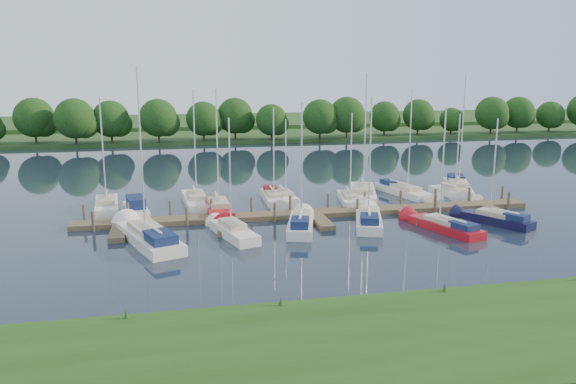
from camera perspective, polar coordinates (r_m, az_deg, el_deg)
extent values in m
plane|color=#192332|center=(41.33, 5.30, -5.09)|extent=(260.00, 260.00, 0.00)
cube|color=#214213|center=(27.40, 15.50, -14.02)|extent=(90.00, 10.00, 0.50)
cube|color=brown|center=(48.70, 2.54, -2.19)|extent=(40.00, 2.00, 0.40)
cube|color=brown|center=(44.53, -16.86, -4.05)|extent=(1.20, 4.00, 0.40)
cube|color=brown|center=(44.50, -6.53, -3.61)|extent=(1.20, 4.00, 0.40)
cube|color=brown|center=(45.89, 3.47, -3.08)|extent=(1.20, 4.00, 0.40)
cube|color=brown|center=(48.57, 12.62, -2.51)|extent=(1.20, 4.00, 0.40)
cube|color=brown|center=(52.35, 20.63, -1.96)|extent=(1.20, 4.00, 0.40)
cylinder|color=#473D33|center=(48.93, -19.98, -2.36)|extent=(0.24, 0.24, 2.00)
cylinder|color=#473D33|center=(48.54, -15.94, -2.21)|extent=(0.24, 0.24, 2.00)
cylinder|color=#473D33|center=(48.40, -11.86, -2.04)|extent=(0.24, 0.24, 2.00)
cylinder|color=#473D33|center=(48.51, -7.78, -1.86)|extent=(0.24, 0.24, 2.00)
cylinder|color=#473D33|center=(48.85, -3.74, -1.68)|extent=(0.24, 0.24, 2.00)
cylinder|color=#473D33|center=(49.44, 0.23, -1.49)|extent=(0.24, 0.24, 2.00)
cylinder|color=#473D33|center=(50.26, 4.08, -1.30)|extent=(0.24, 0.24, 2.00)
cylinder|color=#473D33|center=(51.30, 7.80, -1.11)|extent=(0.24, 0.24, 2.00)
cylinder|color=#473D33|center=(52.55, 11.35, -0.92)|extent=(0.24, 0.24, 2.00)
cylinder|color=#473D33|center=(53.99, 14.72, -0.74)|extent=(0.24, 0.24, 2.00)
cylinder|color=#473D33|center=(55.61, 17.91, -0.57)|extent=(0.24, 0.24, 2.00)
cylinder|color=#473D33|center=(57.39, 20.91, -0.41)|extent=(0.24, 0.24, 2.00)
cylinder|color=#473D33|center=(46.29, -19.18, -3.09)|extent=(0.24, 0.24, 2.00)
cylinder|color=#473D33|center=(45.89, -10.23, -2.74)|extent=(0.24, 0.24, 2.00)
cylinder|color=#473D33|center=(46.61, -1.35, -2.32)|extent=(0.24, 0.24, 2.00)
cylinder|color=#473D33|center=(48.40, 7.06, -1.87)|extent=(0.24, 0.24, 2.00)
cylinder|color=#473D33|center=(51.16, 14.72, -1.43)|extent=(0.24, 0.24, 2.00)
cylinder|color=#473D33|center=(54.73, 21.48, -1.02)|extent=(0.24, 0.24, 2.00)
cube|color=#24471B|center=(113.96, -5.90, 5.89)|extent=(180.00, 30.00, 0.60)
cube|color=#345927|center=(138.71, -7.01, 7.09)|extent=(220.00, 40.00, 1.40)
cylinder|color=#38281C|center=(104.43, -25.14, 4.70)|extent=(0.36, 0.36, 2.07)
sphere|color=#13360E|center=(104.20, -25.26, 6.08)|extent=(4.83, 4.83, 4.83)
sphere|color=#13360E|center=(104.22, -24.65, 5.75)|extent=(3.45, 3.45, 3.45)
cylinder|color=#38281C|center=(100.68, -20.59, 5.00)|extent=(0.36, 0.36, 2.61)
sphere|color=#13360E|center=(100.39, -20.72, 6.80)|extent=(6.10, 6.10, 6.10)
sphere|color=#13360E|center=(100.47, -19.93, 6.36)|extent=(4.35, 4.35, 4.35)
cylinder|color=#38281C|center=(99.57, -16.69, 5.23)|extent=(0.36, 0.36, 2.75)
sphere|color=#13360E|center=(99.27, -16.80, 7.15)|extent=(6.42, 6.42, 6.42)
sphere|color=#13360E|center=(99.44, -15.97, 6.68)|extent=(4.59, 4.59, 4.59)
cylinder|color=#38281C|center=(102.18, -12.48, 5.60)|extent=(0.36, 0.36, 2.75)
sphere|color=#13360E|center=(101.88, -12.57, 7.48)|extent=(6.43, 6.43, 6.43)
sphere|color=#13360E|center=(102.15, -11.76, 7.01)|extent=(4.59, 4.59, 4.59)
cylinder|color=#38281C|center=(102.26, -9.70, 5.56)|extent=(0.36, 0.36, 2.19)
sphere|color=#13360E|center=(102.01, -9.75, 7.05)|extent=(5.11, 5.11, 5.11)
sphere|color=#13360E|center=(102.31, -9.13, 6.67)|extent=(3.65, 3.65, 3.65)
cylinder|color=#38281C|center=(102.11, -5.07, 5.77)|extent=(0.36, 0.36, 2.53)
sphere|color=#13360E|center=(101.83, -5.10, 7.50)|extent=(5.91, 5.91, 5.91)
sphere|color=#13360E|center=(102.26, -4.39, 7.05)|extent=(4.22, 4.22, 4.22)
cylinder|color=#38281C|center=(103.42, -1.69, 5.96)|extent=(0.36, 0.36, 2.79)
sphere|color=#13360E|center=(103.13, -1.70, 7.84)|extent=(6.52, 6.52, 6.52)
sphere|color=#13360E|center=(103.65, -0.95, 7.35)|extent=(4.66, 4.66, 4.66)
cylinder|color=#38281C|center=(104.18, 2.47, 5.86)|extent=(0.36, 0.36, 2.32)
sphere|color=#13360E|center=(103.92, 2.48, 7.42)|extent=(5.42, 5.42, 5.42)
sphere|color=#13360E|center=(104.47, 3.07, 7.01)|extent=(3.87, 3.87, 3.87)
cylinder|color=#38281C|center=(107.23, 6.54, 5.88)|extent=(0.36, 0.36, 2.01)
sphere|color=#13360E|center=(107.00, 6.57, 7.19)|extent=(4.69, 4.69, 4.69)
sphere|color=#13360E|center=(107.57, 7.04, 6.85)|extent=(3.35, 3.35, 3.35)
cylinder|color=#38281C|center=(107.50, 9.52, 5.99)|extent=(0.36, 0.36, 2.66)
sphere|color=#13360E|center=(107.22, 9.58, 7.71)|extent=(6.20, 6.20, 6.20)
sphere|color=#13360E|center=(107.96, 10.18, 7.25)|extent=(4.43, 4.43, 4.43)
cylinder|color=#38281C|center=(111.21, 12.48, 5.89)|extent=(0.36, 0.36, 1.98)
sphere|color=#13360E|center=(111.00, 12.54, 7.13)|extent=(4.62, 4.62, 4.62)
sphere|color=#13360E|center=(111.64, 12.95, 6.80)|extent=(3.30, 3.30, 3.30)
cylinder|color=#38281C|center=(114.86, 15.67, 6.03)|extent=(0.36, 0.36, 2.46)
sphere|color=#13360E|center=(114.62, 15.76, 7.52)|extent=(5.73, 5.73, 5.73)
sphere|color=#13360E|center=(115.43, 16.23, 7.11)|extent=(4.09, 4.09, 4.09)
cylinder|color=#38281C|center=(117.73, 19.74, 5.91)|extent=(0.36, 0.36, 2.46)
sphere|color=#13360E|center=(117.50, 19.84, 7.37)|extent=(5.75, 5.75, 5.75)
sphere|color=#13360E|center=(118.37, 20.27, 6.97)|extent=(4.11, 4.11, 4.11)
cylinder|color=#38281C|center=(122.05, 22.52, 5.88)|extent=(0.36, 0.36, 2.44)
sphere|color=#13360E|center=(121.82, 22.63, 7.28)|extent=(5.70, 5.70, 5.70)
sphere|color=#13360E|center=(122.73, 23.02, 6.89)|extent=(4.07, 4.07, 4.07)
cylinder|color=#38281C|center=(124.02, 25.86, 5.72)|extent=(0.36, 0.36, 2.62)
sphere|color=#13360E|center=(123.79, 25.99, 7.20)|extent=(6.11, 6.11, 6.11)
sphere|color=#13360E|center=(124.80, 26.38, 6.79)|extent=(4.37, 4.37, 4.37)
cylinder|color=#38281C|center=(130.22, 27.05, 5.83)|extent=(0.36, 0.36, 2.51)
sphere|color=#13360E|center=(130.01, 27.18, 7.17)|extent=(5.86, 5.86, 5.86)
cube|color=white|center=(53.46, -17.92, -1.55)|extent=(2.57, 7.05, 1.18)
cone|color=white|center=(50.10, -17.93, -2.43)|extent=(1.19, 2.50, 0.97)
cube|color=#BEAF92|center=(52.96, -17.97, -0.83)|extent=(1.74, 3.23, 0.54)
cylinder|color=silver|center=(51.86, -18.29, 3.94)|extent=(0.12, 0.12, 9.32)
cylinder|color=silver|center=(53.89, -17.99, -0.15)|extent=(0.39, 3.10, 0.10)
cylinder|color=white|center=(53.89, -17.99, -0.15)|extent=(0.46, 2.77, 0.20)
cube|color=white|center=(50.83, -15.15, -2.06)|extent=(2.58, 5.55, 1.14)
cone|color=white|center=(48.25, -14.81, -2.78)|extent=(1.12, 1.72, 0.88)
cube|color=#16244D|center=(50.62, -15.21, -1.04)|extent=(1.85, 3.12, 1.02)
cube|color=white|center=(53.61, -9.34, -1.09)|extent=(2.53, 7.52, 1.15)
cone|color=white|center=(50.02, -8.87, -2.01)|extent=(1.20, 2.65, 1.04)
cube|color=#BEAF92|center=(53.09, -9.32, -0.40)|extent=(1.76, 3.42, 0.52)
cylinder|color=silver|center=(51.92, -9.45, 4.74)|extent=(0.12, 0.12, 9.99)
cylinder|color=silver|center=(54.08, -9.46, 0.27)|extent=(0.31, 3.33, 0.10)
cylinder|color=white|center=(54.08, -9.46, 0.27)|extent=(0.38, 2.97, 0.20)
cube|color=#B1101B|center=(50.29, -7.12, -1.88)|extent=(2.23, 7.52, 1.20)
cone|color=#B1101B|center=(46.68, -6.64, -2.95)|extent=(1.10, 2.64, 1.05)
cube|color=#BEAF92|center=(49.75, -7.09, -1.11)|extent=(1.63, 3.39, 0.54)
cylinder|color=silver|center=(48.52, -7.19, 4.42)|extent=(0.12, 0.12, 10.10)
cylinder|color=silver|center=(50.74, -7.24, -0.35)|extent=(0.16, 3.37, 0.10)
cylinder|color=white|center=(50.74, -7.24, -0.35)|extent=(0.26, 2.99, 0.20)
cube|color=white|center=(54.38, -1.53, -0.75)|extent=(1.95, 6.28, 0.95)
cone|color=white|center=(51.38, -1.02, -1.49)|extent=(0.94, 2.21, 0.87)
cube|color=#BEAF92|center=(53.95, -1.49, -0.21)|extent=(1.40, 2.84, 0.43)
cube|color=maroon|center=(55.92, -1.80, 0.31)|extent=(1.28, 1.91, 0.48)
cylinder|color=silver|center=(52.95, -1.46, 4.03)|extent=(0.12, 0.12, 8.40)
cylinder|color=silver|center=(54.79, -1.63, 0.34)|extent=(0.20, 2.80, 0.10)
cylinder|color=white|center=(54.79, -1.63, 0.34)|extent=(0.28, 2.49, 0.20)
cube|color=white|center=(54.67, -0.38, -0.68)|extent=(1.94, 5.50, 0.98)
cone|color=white|center=(52.15, 0.44, -1.29)|extent=(0.91, 1.94, 0.75)
cube|color=#BEAF92|center=(54.28, -0.30, -0.11)|extent=(1.33, 2.51, 0.45)
cylinder|color=silver|center=(53.41, -0.23, 3.51)|extent=(0.12, 0.12, 7.28)
cylinder|color=silver|center=(54.97, -0.54, 0.42)|extent=(0.30, 2.43, 0.10)
cylinder|color=white|center=(54.97, -0.54, 0.42)|extent=(0.38, 2.17, 0.20)
cube|color=white|center=(54.13, 6.22, -0.87)|extent=(2.60, 6.10, 0.95)
cone|color=white|center=(51.29, 6.71, -1.60)|extent=(1.16, 2.18, 0.83)
cube|color=#BEAF92|center=(53.72, 6.28, -0.34)|extent=(1.66, 2.83, 0.43)
cylinder|color=silver|center=(52.75, 6.42, 3.69)|extent=(0.12, 0.12, 7.98)
cylinder|color=silver|center=(54.50, 6.15, 0.21)|extent=(0.54, 2.64, 0.10)
cylinder|color=white|center=(54.50, 6.15, 0.21)|extent=(0.59, 2.36, 0.20)
cube|color=white|center=(56.38, 7.63, -0.40)|extent=(4.76, 8.70, 1.24)
cone|color=white|center=(52.29, 7.77, -1.37)|extent=(2.00, 3.15, 1.17)
cube|color=#BEAF92|center=(55.80, 7.66, 0.32)|extent=(2.81, 4.13, 0.56)
cylinder|color=silver|center=(54.56, 7.84, 5.89)|extent=(0.12, 0.12, 11.32)
cylinder|color=silver|center=(56.95, 7.63, 1.02)|extent=(1.23, 3.63, 0.10)
cylinder|color=white|center=(56.95, 7.63, 1.02)|extent=(1.20, 3.26, 0.20)
cube|color=white|center=(58.45, 11.61, -0.10)|extent=(3.80, 7.63, 1.04)
cone|color=white|center=(55.66, 13.91, -0.80)|extent=(1.63, 2.75, 1.03)
cube|color=#BEAF92|center=(58.03, 11.86, 0.46)|extent=(2.31, 3.58, 0.47)
cube|color=#16244D|center=(59.91, 10.44, 0.96)|extent=(1.94, 2.49, 0.52)
cylinder|color=silver|center=(57.01, 12.29, 5.15)|extent=(0.12, 0.12, 9.92)
cylinder|color=silver|center=(58.82, 11.21, 1.01)|extent=(0.91, 3.23, 0.10)
cylinder|color=white|center=(58.82, 11.21, 1.01)|extent=(0.92, 2.90, 0.20)
cube|color=white|center=(58.82, 16.27, -0.26)|extent=(2.54, 5.86, 0.98)
cone|color=white|center=(56.68, 18.03, -0.82)|extent=(1.12, 2.09, 0.79)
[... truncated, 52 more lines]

